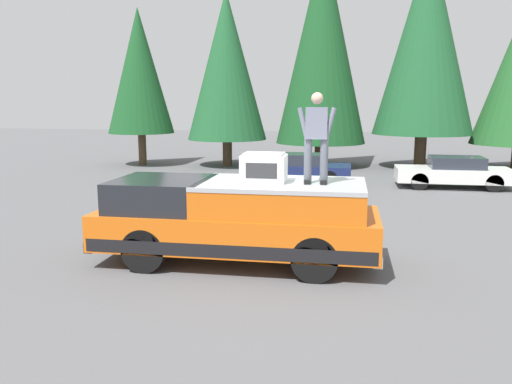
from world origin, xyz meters
name	(u,v)px	position (x,y,z in m)	size (l,w,h in m)	color
ground_plane	(274,259)	(0.00, 0.00, 0.00)	(90.00, 90.00, 0.00)	#565659
pickup_truck	(237,220)	(-0.33, 0.69, 0.87)	(2.01, 5.54, 1.65)	orange
compressor_unit	(264,168)	(-0.39, 0.14, 1.93)	(0.65, 0.84, 0.56)	silver
person_on_truck_bed	(316,136)	(-0.42, -0.84, 2.55)	(0.29, 0.72, 1.69)	#4C515B
parked_car_white	(454,172)	(9.89, -5.33, 0.58)	(1.64, 4.10, 1.16)	white
parked_car_navy	(298,169)	(9.94, 0.44, 0.58)	(1.64, 4.10, 1.16)	navy
conifer_left	(426,39)	(15.77, -4.90, 6.01)	(4.64, 4.64, 10.44)	#4C3826
conifer_center_left	(322,43)	(15.52, -0.12, 5.87)	(4.31, 4.31, 10.61)	#4C3826
conifer_center_right	(227,66)	(14.91, 4.41, 4.83)	(3.86, 3.86, 8.37)	#4C3826
conifer_right	(139,71)	(14.53, 8.70, 4.60)	(3.23, 3.23, 7.63)	#4C3826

